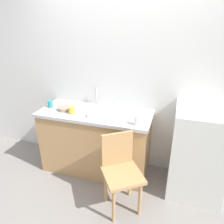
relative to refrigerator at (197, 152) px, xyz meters
name	(u,v)px	position (x,y,z in m)	size (l,w,h in m)	color
ground_plane	(103,206)	(-1.00, -0.63, -0.55)	(8.00, 8.00, 0.00)	gray
back_wall	(126,81)	(-1.00, 0.37, 0.71)	(4.80, 0.10, 2.52)	silver
cabinet_base	(96,142)	(-1.32, 0.02, -0.12)	(1.45, 0.60, 0.86)	tan
countertop	(95,113)	(-1.32, 0.02, 0.33)	(1.49, 0.64, 0.04)	#B7B7BC
faucet	(97,96)	(-1.39, 0.27, 0.48)	(0.02, 0.02, 0.26)	#B7B7BC
refrigerator	(197,152)	(0.00, 0.00, 0.00)	(0.61, 0.64, 1.11)	silver
chair	(121,169)	(-0.81, -0.52, -0.05)	(0.56, 0.56, 0.89)	tan
dish_tray	(101,114)	(-1.20, -0.08, 0.37)	(0.28, 0.20, 0.05)	white
terracotta_bowl	(64,109)	(-1.73, -0.05, 0.37)	(0.17, 0.17, 0.04)	gray
cup_white	(137,121)	(-0.72, -0.19, 0.40)	(0.07, 0.07, 0.11)	white
cup_yellow	(72,110)	(-1.58, -0.12, 0.39)	(0.08, 0.08, 0.09)	yellow
cup_teal	(50,104)	(-1.97, -0.01, 0.40)	(0.07, 0.07, 0.09)	teal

